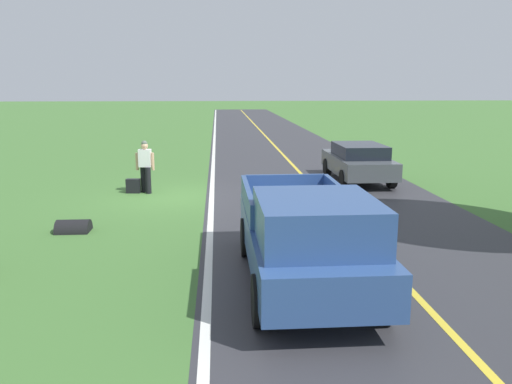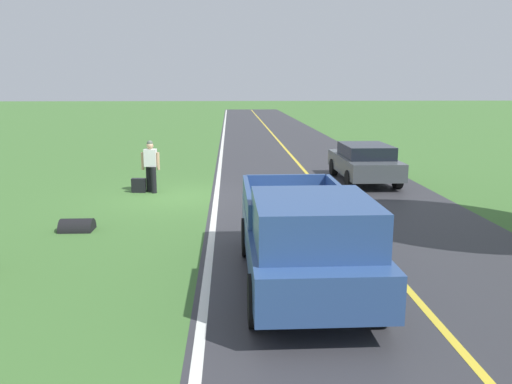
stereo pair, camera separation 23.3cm
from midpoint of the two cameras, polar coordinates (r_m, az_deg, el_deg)
ground_plane at (r=16.99m, az=-8.11°, el=-0.51°), size 200.00×200.00×0.00m
road_surface at (r=17.23m, az=8.02°, el=-0.34°), size 7.52×120.00×0.00m
lane_edge_line at (r=16.92m, az=-3.97°, el=-0.45°), size 0.16×117.60×0.00m
lane_centre_line at (r=17.23m, az=8.02°, el=-0.33°), size 0.14×117.60×0.00m
hitchhiker_walking at (r=17.71m, az=-11.07°, el=3.11°), size 0.62×0.53×1.75m
suitcase_carried at (r=17.86m, az=-12.34°, el=0.71°), size 0.48×0.24×0.48m
pickup_truck_passing at (r=9.16m, az=6.08°, el=-4.80°), size 2.12×5.41×1.82m
sedan_near_oncoming at (r=19.76m, az=12.10°, el=3.27°), size 1.93×4.40×1.41m
drainage_culvert at (r=13.67m, az=-18.50°, el=-4.01°), size 0.80×0.60×0.60m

